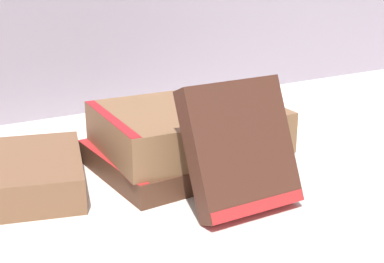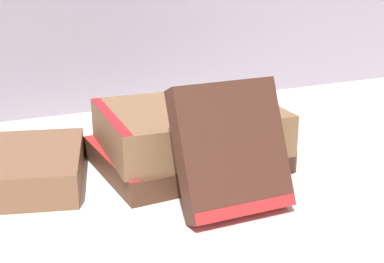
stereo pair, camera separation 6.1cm
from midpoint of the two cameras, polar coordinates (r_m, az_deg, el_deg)
ground_plane at (r=0.63m, az=0.03°, el=-5.24°), size 3.00×3.00×0.00m
book_flat_bottom at (r=0.67m, az=-3.85°, el=-2.56°), size 0.22×0.18×0.03m
book_flat_top at (r=0.65m, az=-3.59°, el=0.44°), size 0.22×0.18×0.05m
book_leaning_front at (r=0.54m, az=2.07°, el=-2.27°), size 0.11×0.08×0.13m
pocket_watch at (r=0.66m, az=-0.16°, el=3.07°), size 0.05×0.05×0.01m
reading_glasses at (r=0.78m, az=-9.64°, el=-0.66°), size 0.10×0.07×0.00m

